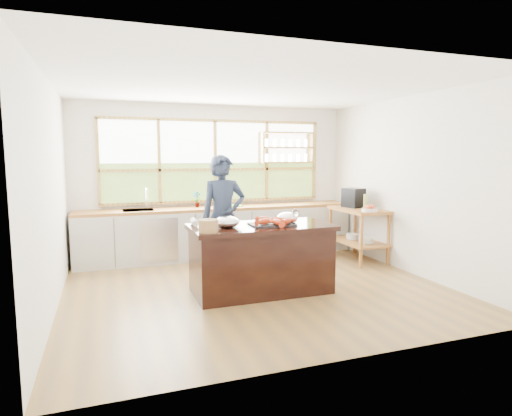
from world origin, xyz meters
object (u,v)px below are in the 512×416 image
cook (223,217)px  island (261,258)px  espresso_machine (353,198)px  wicker_basket (208,226)px

cook → island: bearing=-69.4°
island → espresso_machine: size_ratio=5.52×
cook → espresso_machine: 2.53m
cook → espresso_machine: size_ratio=5.41×
cook → wicker_basket: size_ratio=7.73×
cook → espresso_machine: (2.48, 0.47, 0.16)m
island → espresso_machine: 2.61m
island → wicker_basket: size_ratio=7.89×
espresso_machine → wicker_basket: bearing=-169.7°
island → cook: size_ratio=1.02×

